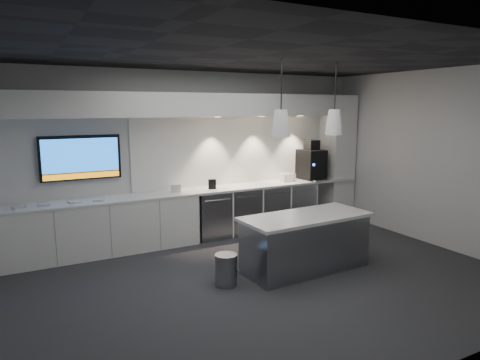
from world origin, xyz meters
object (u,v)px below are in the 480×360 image
wall_tv (81,158)px  bin (226,270)px  island (305,242)px  coffee_machine (311,163)px

wall_tv → bin: wall_tv is taller
island → coffee_machine: size_ratio=2.46×
bin → coffee_machine: coffee_machine is taller
island → bin: 1.29m
wall_tv → island: wall_tv is taller
wall_tv → bin: 3.07m
island → bin: island is taller
island → coffee_machine: bearing=48.9°
wall_tv → island: 3.80m
island → bin: (-1.28, 0.03, -0.20)m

